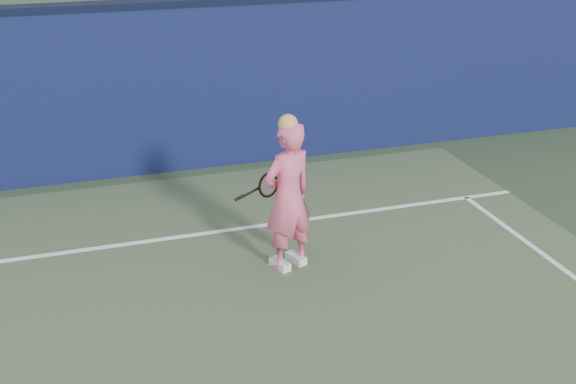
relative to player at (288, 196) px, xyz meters
name	(u,v)px	position (x,y,z in m)	size (l,w,h in m)	color
backstop_wall	(101,96)	(-1.77, 3.61, 0.36)	(24.00, 0.40, 2.50)	#0E1A3E
wall_cap	(91,7)	(-1.77, 3.61, 1.66)	(24.00, 0.42, 0.10)	black
player	(288,196)	(0.00, 0.00, 0.00)	(0.76, 0.63, 1.86)	#EA5B81
racket	(266,186)	(-0.15, 0.38, -0.01)	(0.58, 0.18, 0.31)	black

